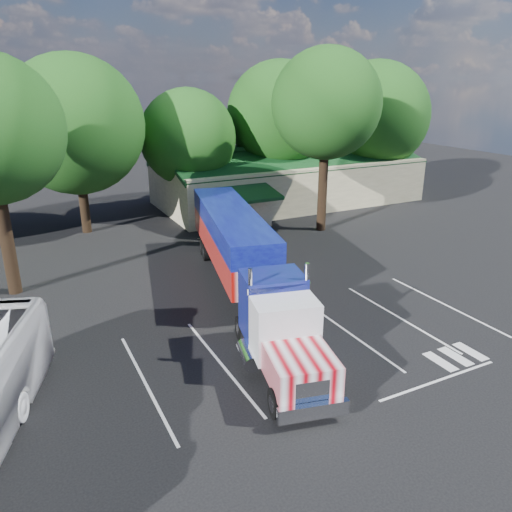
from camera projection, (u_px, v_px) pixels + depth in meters
name	position (u px, v px, depth m)	size (l,w,h in m)	color
ground	(232.00, 297.00, 27.20)	(120.00, 120.00, 0.00)	black
event_hall	(286.00, 179.00, 47.27)	(24.20, 14.12, 5.55)	beige
tree_row_c	(75.00, 125.00, 35.97)	(10.00, 10.00, 13.05)	black
tree_row_d	(188.00, 138.00, 41.39)	(8.00, 8.00, 10.60)	black
tree_row_e	(280.00, 115.00, 45.13)	(9.60, 9.60, 12.90)	black
tree_row_f	(375.00, 116.00, 48.48)	(10.40, 10.40, 13.00)	black
tree_near_right	(326.00, 104.00, 36.05)	(8.00, 8.00, 13.50)	black
semi_truck	(242.00, 254.00, 26.47)	(7.11, 20.71, 4.33)	black
woman	(305.00, 311.00, 23.52)	(0.64, 0.42, 1.76)	black
bicycle	(256.00, 236.00, 36.11)	(0.61, 1.75, 0.92)	black
silver_sedan	(239.00, 224.00, 38.07)	(1.51, 4.32, 1.42)	#A6A8AD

